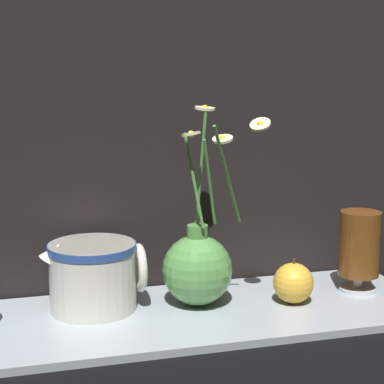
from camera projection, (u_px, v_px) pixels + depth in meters
ground_plane at (188, 318)px, 1.02m from camera, size 6.00×6.00×0.00m
shelf at (188, 315)px, 1.02m from camera, size 0.79×0.26×0.01m
vase_with_flowers at (198, 266)px, 1.04m from camera, size 0.16×0.15×0.32m
ceramic_pitcher at (94, 273)px, 1.01m from camera, size 0.16×0.14×0.12m
tea_glass at (359, 246)px, 1.10m from camera, size 0.07×0.07×0.14m
orange_fruit at (293, 283)px, 1.05m from camera, size 0.07×0.07×0.07m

